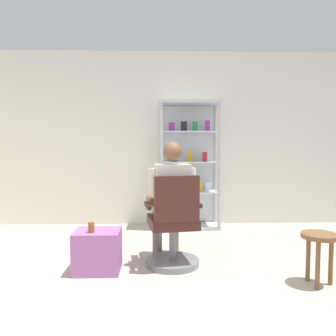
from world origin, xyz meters
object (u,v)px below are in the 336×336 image
object	(u,v)px
office_chair	(174,229)
wooden_stool	(319,244)
seated_shopkeeper	(171,196)
tea_glass	(91,227)
display_cabinet_main	(189,164)
storage_crate	(98,251)

from	to	relation	value
office_chair	wooden_stool	xyz separation A→B (m)	(1.28, -0.49, -0.02)
seated_shopkeeper	wooden_stool	size ratio (longest dim) A/B	2.75
tea_glass	wooden_stool	world-z (taller)	tea_glass
display_cabinet_main	tea_glass	bearing A→B (deg)	-120.77
display_cabinet_main	storage_crate	bearing A→B (deg)	-120.62
storage_crate	tea_glass	distance (m)	0.27
tea_glass	display_cabinet_main	bearing A→B (deg)	59.23
display_cabinet_main	seated_shopkeeper	bearing A→B (deg)	-102.29
storage_crate	tea_glass	bearing A→B (deg)	-124.84
display_cabinet_main	storage_crate	world-z (taller)	display_cabinet_main
seated_shopkeeper	tea_glass	bearing A→B (deg)	-157.65
seated_shopkeeper	tea_glass	size ratio (longest dim) A/B	12.77
wooden_stool	display_cabinet_main	bearing A→B (deg)	113.66
tea_glass	office_chair	bearing A→B (deg)	11.23
display_cabinet_main	seated_shopkeeper	distance (m)	1.62
seated_shopkeeper	wooden_stool	distance (m)	1.50
office_chair	storage_crate	size ratio (longest dim) A/B	2.15
seated_shopkeeper	tea_glass	xyz separation A→B (m)	(-0.78, -0.32, -0.25)
display_cabinet_main	wooden_stool	size ratio (longest dim) A/B	4.05
tea_glass	seated_shopkeeper	bearing A→B (deg)	22.35
display_cabinet_main	office_chair	xyz separation A→B (m)	(-0.32, -1.73, -0.57)
display_cabinet_main	seated_shopkeeper	world-z (taller)	display_cabinet_main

